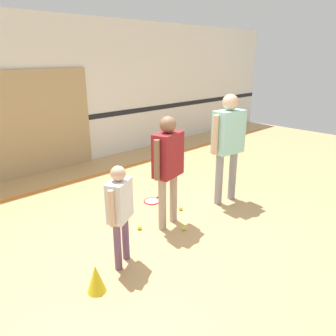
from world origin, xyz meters
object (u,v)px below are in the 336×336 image
person_student_left (120,205)px  racket_spare_on_floor (153,201)px  person_instructor (168,160)px  tennis_ball_by_spare_racket (131,201)px  tennis_ball_stray_right (139,227)px  training_cone (96,279)px  tennis_ball_stray_left (181,208)px  person_student_right (228,137)px  tennis_ball_near_instructor (184,228)px

person_student_left → racket_spare_on_floor: size_ratio=2.36×
person_instructor → tennis_ball_by_spare_racket: size_ratio=24.53×
person_instructor → tennis_ball_stray_right: 1.06m
person_student_left → tennis_ball_by_spare_racket: (1.14, 1.28, -0.74)m
person_student_left → tennis_ball_stray_right: (0.66, 0.48, -0.74)m
tennis_ball_stray_right → training_cone: (-1.16, -0.70, 0.13)m
tennis_ball_stray_left → racket_spare_on_floor: bearing=99.9°
person_student_right → tennis_ball_stray_left: 1.38m
tennis_ball_near_instructor → person_student_right: bearing=9.3°
tennis_ball_by_spare_racket → racket_spare_on_floor: bearing=-33.6°
person_student_right → tennis_ball_stray_right: bearing=-2.1°
tennis_ball_near_instructor → person_instructor: bearing=98.7°
person_student_right → tennis_ball_stray_right: 2.02m
person_student_left → tennis_ball_near_instructor: size_ratio=18.82×
racket_spare_on_floor → tennis_ball_by_spare_racket: tennis_ball_by_spare_racket is taller
tennis_ball_stray_left → training_cone: size_ratio=0.21×
person_student_right → racket_spare_on_floor: size_ratio=3.45×
racket_spare_on_floor → training_cone: bearing=-162.0°
person_student_left → training_cone: (-0.50, -0.22, -0.61)m
tennis_ball_by_spare_racket → training_cone: size_ratio=0.21×
tennis_ball_by_spare_racket → tennis_ball_stray_left: same height
person_student_right → training_cone: 3.04m
person_student_right → tennis_ball_stray_left: (-0.80, 0.28, -1.09)m
person_instructor → racket_spare_on_floor: person_instructor is taller
person_instructor → tennis_ball_by_spare_racket: bearing=72.5°
person_instructor → tennis_ball_near_instructor: person_instructor is taller
tennis_ball_by_spare_racket → training_cone: bearing=-137.6°
tennis_ball_by_spare_racket → tennis_ball_stray_right: size_ratio=1.00×
person_student_right → tennis_ball_stray_left: size_ratio=27.54×
person_student_right → tennis_ball_near_instructor: (-1.25, -0.20, -1.09)m
person_student_left → tennis_ball_near_instructor: bearing=-28.2°
person_student_left → training_cone: person_student_left is taller
person_instructor → racket_spare_on_floor: bearing=51.0°
tennis_ball_stray_right → training_cone: training_cone is taller
tennis_ball_stray_left → tennis_ball_by_spare_racket: bearing=117.5°
person_student_right → person_instructor: bearing=3.3°
person_instructor → person_student_left: (-1.06, -0.30, -0.23)m
person_student_right → person_student_left: bearing=12.2°
tennis_ball_near_instructor → tennis_ball_by_spare_racket: size_ratio=1.00×
person_student_right → tennis_ball_near_instructor: bearing=16.0°
person_student_right → tennis_ball_by_spare_racket: person_student_right is taller
person_student_left → person_student_right: 2.38m
racket_spare_on_floor → tennis_ball_near_instructor: (-0.34, -1.06, 0.02)m
person_student_left → training_cone: size_ratio=3.91×
person_instructor → training_cone: (-1.56, -0.52, -0.84)m
tennis_ball_near_instructor → tennis_ball_by_spare_racket: 1.26m
person_instructor → person_student_right: 1.30m
person_student_left → racket_spare_on_floor: (1.44, 1.08, -0.76)m
person_student_left → person_student_right: size_ratio=0.68×
training_cone → person_student_right: bearing=8.8°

